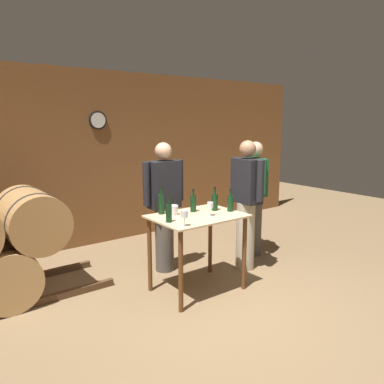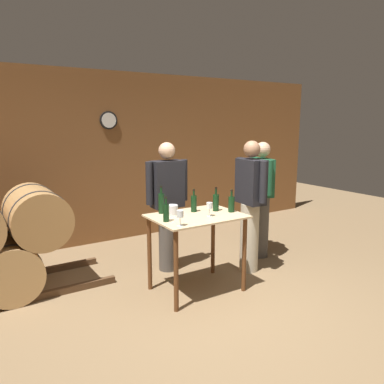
% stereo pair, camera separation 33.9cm
% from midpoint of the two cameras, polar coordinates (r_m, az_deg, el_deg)
% --- Properties ---
extents(ground_plane, '(14.00, 14.00, 0.00)m').
position_cam_midpoint_polar(ground_plane, '(4.02, 3.37, -17.99)').
color(ground_plane, brown).
extents(back_wall, '(8.40, 0.08, 2.70)m').
position_cam_midpoint_polar(back_wall, '(6.11, -14.75, 4.95)').
color(back_wall, brown).
rests_on(back_wall, ground_plane).
extents(tasting_table, '(1.02, 0.73, 0.89)m').
position_cam_midpoint_polar(tasting_table, '(4.25, -1.48, -5.86)').
color(tasting_table, '#D1B284').
rests_on(tasting_table, ground_plane).
extents(wine_bottle_far_left, '(0.06, 0.06, 0.27)m').
position_cam_midpoint_polar(wine_bottle_far_left, '(3.91, -6.04, -3.13)').
color(wine_bottle_far_left, black).
rests_on(wine_bottle_far_left, tasting_table).
extents(wine_bottle_left, '(0.07, 0.07, 0.32)m').
position_cam_midpoint_polar(wine_bottle_left, '(4.26, -7.00, -1.72)').
color(wine_bottle_left, black).
rests_on(wine_bottle_left, tasting_table).
extents(wine_bottle_center, '(0.07, 0.07, 0.27)m').
position_cam_midpoint_polar(wine_bottle_center, '(4.34, -2.05, -1.70)').
color(wine_bottle_center, black).
rests_on(wine_bottle_center, tasting_table).
extents(wine_bottle_right, '(0.07, 0.07, 0.28)m').
position_cam_midpoint_polar(wine_bottle_right, '(4.40, 1.30, -1.48)').
color(wine_bottle_right, black).
rests_on(wine_bottle_right, tasting_table).
extents(wine_bottle_far_right, '(0.07, 0.07, 0.26)m').
position_cam_midpoint_polar(wine_bottle_far_right, '(4.37, 3.68, -1.69)').
color(wine_bottle_far_right, black).
rests_on(wine_bottle_far_right, tasting_table).
extents(wine_glass_near_left, '(0.07, 0.07, 0.16)m').
position_cam_midpoint_polar(wine_glass_near_left, '(3.75, -3.77, -3.47)').
color(wine_glass_near_left, silver).
rests_on(wine_glass_near_left, tasting_table).
extents(wine_glass_near_center, '(0.07, 0.07, 0.16)m').
position_cam_midpoint_polar(wine_glass_near_center, '(4.14, 0.46, -2.11)').
color(wine_glass_near_center, silver).
rests_on(wine_glass_near_center, tasting_table).
extents(ice_bucket, '(0.13, 0.13, 0.11)m').
position_cam_midpoint_polar(ice_bucket, '(4.22, -5.31, -2.79)').
color(ice_bucket, silver).
rests_on(ice_bucket, tasting_table).
extents(person_host, '(0.34, 0.56, 1.65)m').
position_cam_midpoint_polar(person_host, '(5.41, 7.70, -0.65)').
color(person_host, '#4C4742').
rests_on(person_host, ground_plane).
extents(person_visitor_with_scarf, '(0.25, 0.59, 1.70)m').
position_cam_midpoint_polar(person_visitor_with_scarf, '(4.85, 6.30, -1.64)').
color(person_visitor_with_scarf, '#B7AD93').
rests_on(person_visitor_with_scarf, ground_plane).
extents(person_visitor_bearded, '(0.59, 0.24, 1.67)m').
position_cam_midpoint_polar(person_visitor_bearded, '(4.80, -6.31, -1.91)').
color(person_visitor_bearded, '#4C4742').
rests_on(person_visitor_bearded, ground_plane).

